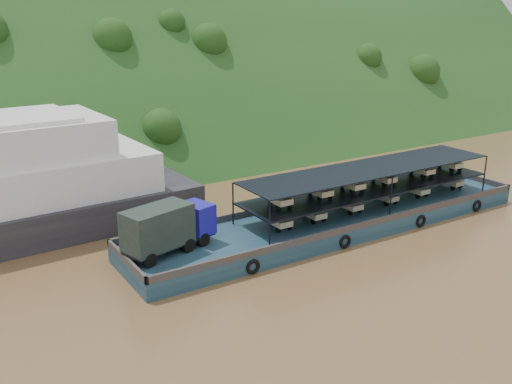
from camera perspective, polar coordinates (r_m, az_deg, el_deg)
ground at (r=44.46m, az=4.26°, el=-4.51°), size 160.00×160.00×0.00m
hillside at (r=75.10m, az=-12.30°, el=4.47°), size 140.00×39.60×39.60m
cargo_barge at (r=45.38m, az=6.79°, el=-2.58°), size 35.09×7.18×4.55m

